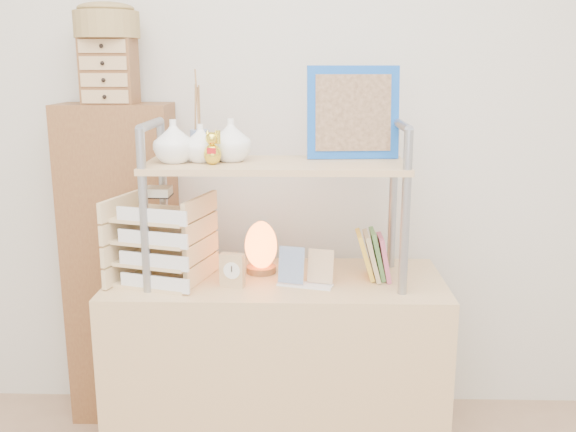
{
  "coord_description": "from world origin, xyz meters",
  "views": [
    {
      "loc": [
        0.1,
        -1.0,
        1.5
      ],
      "look_at": [
        0.04,
        1.2,
        0.98
      ],
      "focal_mm": 40.0,
      "sensor_mm": 36.0,
      "label": 1
    }
  ],
  "objects_px": {
    "letter_tray": "(161,244)",
    "salt_lamp": "(261,247)",
    "desk": "(277,373)",
    "cabinet": "(123,265)"
  },
  "relations": [
    {
      "from": "letter_tray",
      "to": "salt_lamp",
      "type": "height_order",
      "value": "letter_tray"
    },
    {
      "from": "salt_lamp",
      "to": "desk",
      "type": "bearing_deg",
      "value": -47.83
    },
    {
      "from": "desk",
      "to": "letter_tray",
      "type": "height_order",
      "value": "letter_tray"
    },
    {
      "from": "letter_tray",
      "to": "salt_lamp",
      "type": "xyz_separation_m",
      "value": [
        0.34,
        0.11,
        -0.04
      ]
    },
    {
      "from": "letter_tray",
      "to": "cabinet",
      "type": "bearing_deg",
      "value": 122.2
    },
    {
      "from": "desk",
      "to": "cabinet",
      "type": "bearing_deg",
      "value": 150.88
    },
    {
      "from": "desk",
      "to": "cabinet",
      "type": "xyz_separation_m",
      "value": [
        -0.66,
        0.37,
        0.3
      ]
    },
    {
      "from": "desk",
      "to": "cabinet",
      "type": "height_order",
      "value": "cabinet"
    },
    {
      "from": "letter_tray",
      "to": "salt_lamp",
      "type": "relative_size",
      "value": 1.75
    },
    {
      "from": "desk",
      "to": "salt_lamp",
      "type": "bearing_deg",
      "value": 132.17
    }
  ]
}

